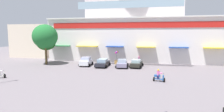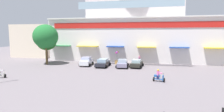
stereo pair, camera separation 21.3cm
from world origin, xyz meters
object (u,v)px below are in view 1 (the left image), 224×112
object	(u,v)px
parked_car_0	(86,61)
plaza_tree_2	(46,43)
parked_car_2	(122,63)
parked_car_3	(136,63)
plaza_tree_0	(45,36)
scooter_rider_4	(159,76)
balloon_vendor_cart	(117,59)
pedestrian_0	(139,59)
parked_car_1	(103,63)

from	to	relation	value
parked_car_0	plaza_tree_2	bearing A→B (deg)	171.79
parked_car_2	parked_car_3	size ratio (longest dim) A/B	0.94
plaza_tree_0	plaza_tree_2	xyz separation A→B (m)	(-0.95, 1.77, -1.27)
scooter_rider_4	balloon_vendor_cart	xyz separation A→B (m)	(-7.70, 12.49, 0.28)
scooter_rider_4	pedestrian_0	distance (m)	13.81
parked_car_0	parked_car_1	size ratio (longest dim) A/B	0.90
plaza_tree_2	parked_car_3	bearing A→B (deg)	-3.11
parked_car_0	parked_car_1	world-z (taller)	parked_car_0
plaza_tree_0	pedestrian_0	distance (m)	18.86
plaza_tree_2	scooter_rider_4	bearing A→B (deg)	-25.71
plaza_tree_0	parked_car_0	bearing A→B (deg)	3.30
plaza_tree_2	parked_car_1	distance (m)	12.96
parked_car_0	parked_car_3	xyz separation A→B (m)	(9.45, 0.30, -0.10)
plaza_tree_0	parked_car_0	distance (m)	9.34
parked_car_0	parked_car_3	distance (m)	9.45
plaza_tree_0	scooter_rider_4	distance (m)	23.34
plaza_tree_0	parked_car_0	xyz separation A→B (m)	(8.08, 0.47, -4.67)
parked_car_2	pedestrian_0	bearing A→B (deg)	59.20
parked_car_3	scooter_rider_4	world-z (taller)	scooter_rider_4
parked_car_3	balloon_vendor_cart	size ratio (longest dim) A/B	1.65
parked_car_2	balloon_vendor_cart	xyz separation A→B (m)	(-1.67, 3.63, 0.20)
parked_car_3	plaza_tree_0	bearing A→B (deg)	-177.51
parked_car_0	pedestrian_0	size ratio (longest dim) A/B	2.31
plaza_tree_0	balloon_vendor_cart	world-z (taller)	plaza_tree_0
parked_car_0	balloon_vendor_cart	xyz separation A→B (m)	(5.28, 3.19, 0.12)
parked_car_0	plaza_tree_0	bearing A→B (deg)	-176.70
balloon_vendor_cart	parked_car_1	bearing A→B (deg)	-118.26
pedestrian_0	balloon_vendor_cart	bearing A→B (deg)	-168.26
parked_car_0	balloon_vendor_cart	size ratio (longest dim) A/B	1.56
parked_car_0	parked_car_2	world-z (taller)	parked_car_0
scooter_rider_4	balloon_vendor_cart	bearing A→B (deg)	121.67
plaza_tree_0	plaza_tree_2	bearing A→B (deg)	118.12
scooter_rider_4	pedestrian_0	world-z (taller)	pedestrian_0
plaza_tree_0	parked_car_2	bearing A→B (deg)	0.11
plaza_tree_0	parked_car_0	world-z (taller)	plaza_tree_0
parked_car_3	balloon_vendor_cart	distance (m)	5.08
plaza_tree_2	parked_car_1	world-z (taller)	plaza_tree_2
parked_car_3	pedestrian_0	xyz separation A→B (m)	(0.21, 3.81, 0.27)
plaza_tree_2	plaza_tree_0	bearing A→B (deg)	-61.88
scooter_rider_4	pedestrian_0	bearing A→B (deg)	103.95
plaza_tree_2	pedestrian_0	size ratio (longest dim) A/B	3.33
pedestrian_0	parked_car_2	bearing A→B (deg)	-120.80
parked_car_0	scooter_rider_4	xyz separation A→B (m)	(12.98, -9.29, -0.16)
pedestrian_0	plaza_tree_2	bearing A→B (deg)	-171.48
scooter_rider_4	plaza_tree_2	bearing A→B (deg)	154.29
parked_car_0	scooter_rider_4	bearing A→B (deg)	-35.60
parked_car_2	scooter_rider_4	distance (m)	10.72
plaza_tree_0	parked_car_2	size ratio (longest dim) A/B	1.96
plaza_tree_0	parked_car_3	world-z (taller)	plaza_tree_0
scooter_rider_4	parked_car_2	bearing A→B (deg)	124.27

